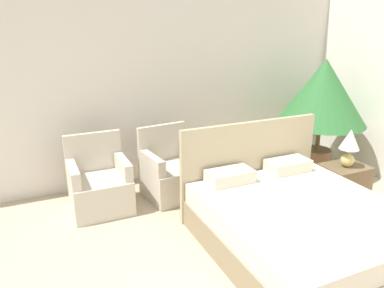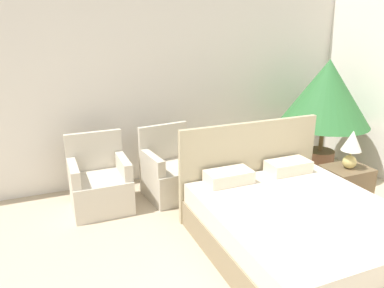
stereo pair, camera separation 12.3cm
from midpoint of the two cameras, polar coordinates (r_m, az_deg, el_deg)
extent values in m
cube|color=silver|center=(5.38, -3.34, 10.14)|extent=(10.00, 0.06, 2.90)
cube|color=#8C7A5B|center=(3.98, 15.59, -13.71)|extent=(1.75, 1.94, 0.29)
cube|color=beige|center=(3.86, 15.91, -10.49)|extent=(1.72, 1.90, 0.22)
cube|color=tan|center=(4.52, 8.02, -3.42)|extent=(1.79, 0.06, 1.11)
cube|color=beige|center=(4.15, 4.94, -4.94)|extent=(0.51, 0.28, 0.14)
cube|color=beige|center=(4.56, 13.66, -3.20)|extent=(0.51, 0.28, 0.14)
cube|color=beige|center=(4.72, -14.47, -7.42)|extent=(0.69, 0.64, 0.42)
cube|color=beige|center=(4.81, -15.53, -1.12)|extent=(0.69, 0.06, 0.49)
cube|color=beige|center=(4.56, -18.41, -4.40)|extent=(0.10, 0.58, 0.20)
cube|color=beige|center=(4.64, -11.20, -3.37)|extent=(0.10, 0.58, 0.20)
cube|color=beige|center=(4.93, -3.64, -5.67)|extent=(0.76, 0.72, 0.42)
cube|color=beige|center=(5.01, -5.29, 0.26)|extent=(0.69, 0.14, 0.49)
cube|color=beige|center=(4.69, -6.90, -2.91)|extent=(0.17, 0.58, 0.20)
cube|color=beige|center=(4.95, -0.69, -1.64)|extent=(0.17, 0.58, 0.20)
cylinder|color=brown|center=(5.96, 17.74, -2.47)|extent=(0.42, 0.42, 0.38)
cylinder|color=brown|center=(5.84, 18.11, 1.12)|extent=(0.06, 0.06, 0.41)
cone|color=#2D6B33|center=(5.68, 18.77, 7.56)|extent=(1.27, 1.27, 0.93)
cube|color=brown|center=(5.18, 21.43, -5.50)|extent=(0.55, 0.44, 0.46)
sphere|color=tan|center=(5.06, 21.95, -2.31)|extent=(0.17, 0.17, 0.17)
cylinder|color=tan|center=(5.02, 22.10, -1.06)|extent=(0.02, 0.02, 0.06)
cone|color=silver|center=(4.97, 22.32, 0.67)|extent=(0.25, 0.25, 0.25)
camera|label=1|loc=(0.06, -90.79, -0.26)|focal=35.00mm
camera|label=2|loc=(0.06, 89.21, 0.26)|focal=35.00mm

